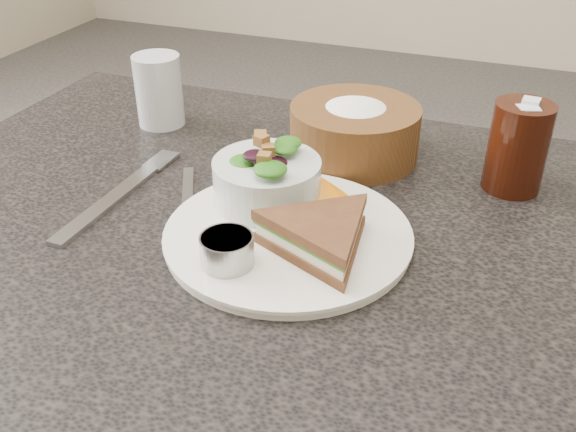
{
  "coord_description": "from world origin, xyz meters",
  "views": [
    {
      "loc": [
        0.2,
        -0.54,
        1.13
      ],
      "look_at": [
        0.0,
        -0.02,
        0.78
      ],
      "focal_mm": 40.0,
      "sensor_mm": 36.0,
      "label": 1
    }
  ],
  "objects_px": {
    "sandwich": "(321,236)",
    "cola_glass": "(519,143)",
    "dressing_ramekin": "(227,251)",
    "bread_basket": "(355,123)",
    "dinner_plate": "(288,236)",
    "water_glass": "(159,91)",
    "salad_bowl": "(267,174)"
  },
  "relations": [
    {
      "from": "sandwich",
      "to": "water_glass",
      "type": "distance_m",
      "value": 0.4
    },
    {
      "from": "sandwich",
      "to": "salad_bowl",
      "type": "xyz_separation_m",
      "value": [
        -0.09,
        0.07,
        0.02
      ]
    },
    {
      "from": "salad_bowl",
      "to": "cola_glass",
      "type": "xyz_separation_m",
      "value": [
        0.25,
        0.15,
        0.01
      ]
    },
    {
      "from": "salad_bowl",
      "to": "cola_glass",
      "type": "height_order",
      "value": "cola_glass"
    },
    {
      "from": "dressing_ramekin",
      "to": "dinner_plate",
      "type": "bearing_deg",
      "value": 65.5
    },
    {
      "from": "water_glass",
      "to": "salad_bowl",
      "type": "bearing_deg",
      "value": -35.55
    },
    {
      "from": "cola_glass",
      "to": "water_glass",
      "type": "xyz_separation_m",
      "value": [
        -0.49,
        0.02,
        -0.01
      ]
    },
    {
      "from": "sandwich",
      "to": "bread_basket",
      "type": "relative_size",
      "value": 0.86
    },
    {
      "from": "dressing_ramekin",
      "to": "cola_glass",
      "type": "relative_size",
      "value": 0.44
    },
    {
      "from": "dressing_ramekin",
      "to": "bread_basket",
      "type": "bearing_deg",
      "value": 81.44
    },
    {
      "from": "dressing_ramekin",
      "to": "bread_basket",
      "type": "height_order",
      "value": "bread_basket"
    },
    {
      "from": "sandwich",
      "to": "cola_glass",
      "type": "relative_size",
      "value": 1.2
    },
    {
      "from": "dressing_ramekin",
      "to": "bread_basket",
      "type": "relative_size",
      "value": 0.31
    },
    {
      "from": "salad_bowl",
      "to": "bread_basket",
      "type": "bearing_deg",
      "value": 72.06
    },
    {
      "from": "sandwich",
      "to": "bread_basket",
      "type": "xyz_separation_m",
      "value": [
        -0.03,
        0.24,
        0.02
      ]
    },
    {
      "from": "cola_glass",
      "to": "water_glass",
      "type": "distance_m",
      "value": 0.49
    },
    {
      "from": "bread_basket",
      "to": "water_glass",
      "type": "bearing_deg",
      "value": 179.39
    },
    {
      "from": "dressing_ramekin",
      "to": "cola_glass",
      "type": "bearing_deg",
      "value": 48.66
    },
    {
      "from": "dressing_ramekin",
      "to": "salad_bowl",
      "type": "bearing_deg",
      "value": 94.54
    },
    {
      "from": "sandwich",
      "to": "cola_glass",
      "type": "xyz_separation_m",
      "value": [
        0.17,
        0.22,
        0.03
      ]
    },
    {
      "from": "bread_basket",
      "to": "sandwich",
      "type": "bearing_deg",
      "value": -81.96
    },
    {
      "from": "dinner_plate",
      "to": "salad_bowl",
      "type": "height_order",
      "value": "salad_bowl"
    },
    {
      "from": "cola_glass",
      "to": "water_glass",
      "type": "relative_size",
      "value": 1.18
    },
    {
      "from": "dinner_plate",
      "to": "water_glass",
      "type": "height_order",
      "value": "water_glass"
    },
    {
      "from": "salad_bowl",
      "to": "bread_basket",
      "type": "relative_size",
      "value": 0.72
    },
    {
      "from": "bread_basket",
      "to": "cola_glass",
      "type": "height_order",
      "value": "cola_glass"
    },
    {
      "from": "dinner_plate",
      "to": "bread_basket",
      "type": "height_order",
      "value": "bread_basket"
    },
    {
      "from": "bread_basket",
      "to": "dinner_plate",
      "type": "bearing_deg",
      "value": -92.54
    },
    {
      "from": "sandwich",
      "to": "cola_glass",
      "type": "height_order",
      "value": "cola_glass"
    },
    {
      "from": "dinner_plate",
      "to": "cola_glass",
      "type": "xyz_separation_m",
      "value": [
        0.21,
        0.2,
        0.05
      ]
    },
    {
      "from": "dressing_ramekin",
      "to": "cola_glass",
      "type": "distance_m",
      "value": 0.37
    },
    {
      "from": "salad_bowl",
      "to": "dressing_ramekin",
      "type": "height_order",
      "value": "salad_bowl"
    }
  ]
}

